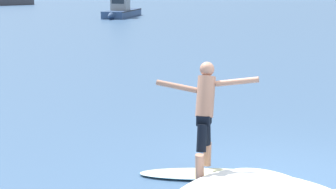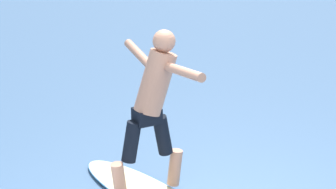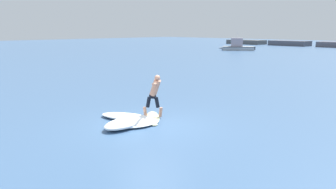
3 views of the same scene
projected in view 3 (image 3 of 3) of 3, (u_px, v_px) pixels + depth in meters
The scene contains 7 objects.
ground_plane at pixel (151, 125), 12.51m from camera, with size 200.00×200.00×0.00m, color #40628B.
surfboard at pixel (153, 118), 13.44m from camera, with size 1.95×1.75×0.20m.
surfer at pixel (155, 92), 13.26m from camera, with size 1.06×1.35×1.74m.
fishing_boat_near_jetty at pixel (237, 46), 56.05m from camera, with size 5.70×4.95×2.99m.
wave_foam_at_tail at pixel (136, 123), 12.55m from camera, with size 1.66×2.03×0.16m.
wave_foam_at_nose at pixel (125, 123), 12.29m from camera, with size 1.40×2.18×0.31m.
wave_foam_beside at pixel (127, 117), 13.32m from camera, with size 2.56×1.74×0.20m.
Camera 3 is at (8.99, -8.02, 3.62)m, focal length 35.00 mm.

